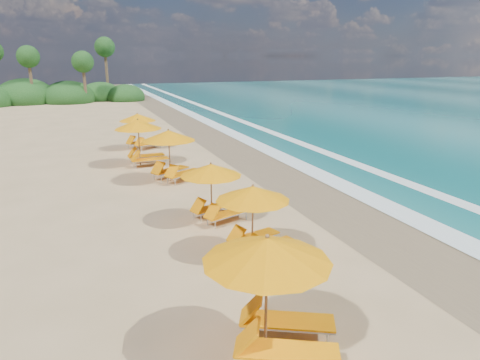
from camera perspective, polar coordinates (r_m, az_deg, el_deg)
ground at (r=16.59m, az=-0.00°, el=-3.99°), size 160.00×160.00×0.00m
wet_sand at (r=18.32m, az=11.78°, el=-2.37°), size 4.00×160.00×0.01m
surf_foam at (r=19.86m, az=18.39°, el=-1.36°), size 4.00×160.00×0.01m
station_1 at (r=8.54m, az=4.82°, el=-13.98°), size 3.32×3.32×2.51m
station_2 at (r=12.67m, az=2.26°, el=-4.57°), size 2.70×2.62×2.18m
station_3 at (r=15.20m, az=-3.29°, el=-1.05°), size 2.78×2.72×2.18m
station_4 at (r=20.42m, az=-8.87°, el=3.71°), size 3.33×3.33×2.49m
station_5 at (r=23.77m, az=-12.69°, el=5.28°), size 2.76×2.57×2.52m
station_6 at (r=28.08m, az=-12.94°, el=6.61°), size 3.06×3.06×2.30m
treeline at (r=60.42m, az=-25.37°, el=10.04°), size 25.80×8.80×9.74m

